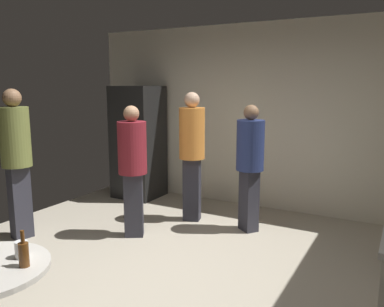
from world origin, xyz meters
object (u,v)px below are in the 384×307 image
object	(u,v)px
person_in_maroon_shirt	(133,162)
person_in_olive_shirt	(16,152)
refrigerator	(138,142)
beer_bottle_brown	(24,254)
person_in_navy_shirt	(250,159)
plastic_cup_white	(21,250)
person_in_orange_shirt	(192,146)

from	to	relation	value
person_in_maroon_shirt	person_in_olive_shirt	world-z (taller)	person_in_olive_shirt
refrigerator	person_in_olive_shirt	size ratio (longest dim) A/B	1.01
beer_bottle_brown	person_in_navy_shirt	bearing A→B (deg)	84.27
plastic_cup_white	person_in_maroon_shirt	size ratio (longest dim) A/B	0.07
refrigerator	person_in_olive_shirt	xyz separation A→B (m)	(-0.17, -2.15, 0.15)
refrigerator	person_in_maroon_shirt	xyz separation A→B (m)	(0.99, -1.46, 0.02)
plastic_cup_white	person_in_olive_shirt	bearing A→B (deg)	142.75
plastic_cup_white	person_in_orange_shirt	world-z (taller)	person_in_orange_shirt
refrigerator	beer_bottle_brown	bearing A→B (deg)	-63.31
person_in_olive_shirt	person_in_navy_shirt	size ratio (longest dim) A/B	1.12
person_in_maroon_shirt	person_in_navy_shirt	xyz separation A→B (m)	(1.16, 0.85, 0.00)
refrigerator	beer_bottle_brown	distance (m)	4.10
refrigerator	person_in_olive_shirt	world-z (taller)	refrigerator
beer_bottle_brown	person_in_navy_shirt	world-z (taller)	person_in_navy_shirt
refrigerator	beer_bottle_brown	xyz separation A→B (m)	(1.84, -3.66, -0.08)
person_in_navy_shirt	person_in_olive_shirt	bearing A→B (deg)	-20.44
beer_bottle_brown	plastic_cup_white	bearing A→B (deg)	147.99
refrigerator	person_in_orange_shirt	bearing A→B (deg)	-24.65
refrigerator	plastic_cup_white	xyz separation A→B (m)	(1.72, -3.59, -0.11)
person_in_navy_shirt	person_in_maroon_shirt	bearing A→B (deg)	-17.93
person_in_maroon_shirt	person_in_navy_shirt	world-z (taller)	same
person_in_maroon_shirt	person_in_olive_shirt	distance (m)	1.36
plastic_cup_white	refrigerator	bearing A→B (deg)	115.63
refrigerator	person_in_navy_shirt	bearing A→B (deg)	-15.90
refrigerator	beer_bottle_brown	world-z (taller)	refrigerator
person_in_orange_shirt	person_in_maroon_shirt	bearing A→B (deg)	-37.53
person_in_orange_shirt	refrigerator	bearing A→B (deg)	-130.38
person_in_olive_shirt	person_in_maroon_shirt	bearing A→B (deg)	44.86
person_in_olive_shirt	person_in_navy_shirt	distance (m)	2.78
refrigerator	person_in_navy_shirt	xyz separation A→B (m)	(2.15, -0.61, 0.02)
beer_bottle_brown	plastic_cup_white	world-z (taller)	beer_bottle_brown
beer_bottle_brown	person_in_maroon_shirt	size ratio (longest dim) A/B	0.15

